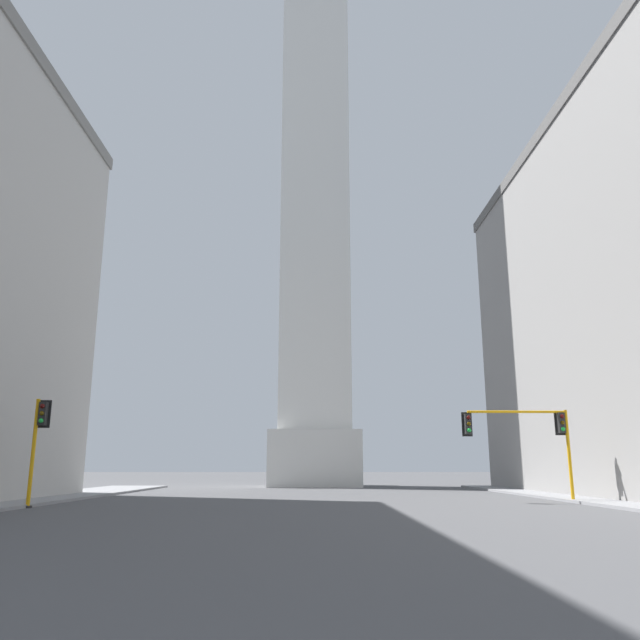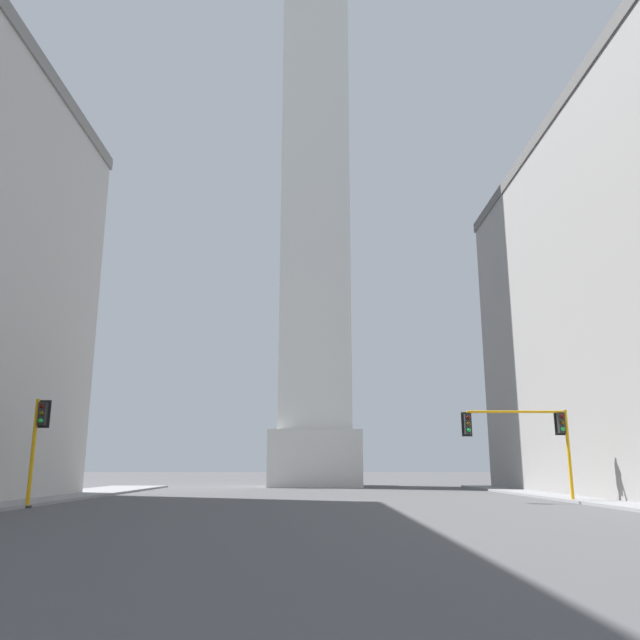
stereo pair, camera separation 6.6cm
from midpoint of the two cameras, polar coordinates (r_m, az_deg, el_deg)
obelisk at (r=70.39m, az=-0.39°, el=16.81°), size 8.56×8.56×76.76m
traffic_light_mid_left at (r=32.76m, az=-24.36°, el=-9.56°), size 0.77×0.50×5.01m
traffic_light_mid_right at (r=36.41m, az=18.67°, el=-9.59°), size 5.93×0.51×4.89m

